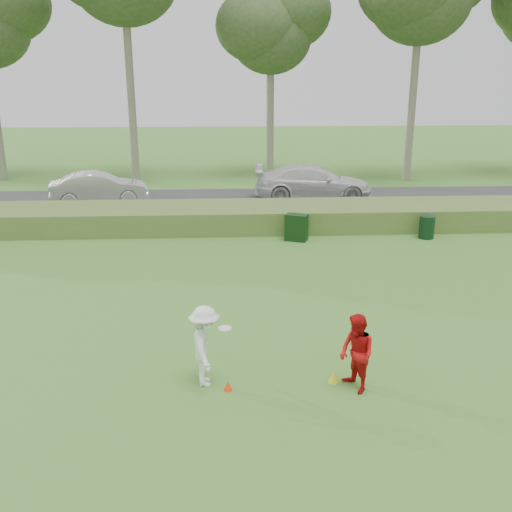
{
  "coord_description": "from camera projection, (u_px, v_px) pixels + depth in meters",
  "views": [
    {
      "loc": [
        -0.82,
        -10.68,
        5.99
      ],
      "look_at": [
        0.0,
        4.0,
        1.3
      ],
      "focal_mm": 40.0,
      "sensor_mm": 36.0,
      "label": 1
    }
  ],
  "objects": [
    {
      "name": "player_red",
      "position": [
        357.0,
        354.0,
        11.12
      ],
      "size": [
        0.85,
        0.94,
        1.59
      ],
      "primitive_type": "imported",
      "rotation": [
        0.0,
        0.0,
        -1.19
      ],
      "color": "red",
      "rests_on": "ground"
    },
    {
      "name": "ground",
      "position": [
        267.0,
        372.0,
        12.02
      ],
      "size": [
        120.0,
        120.0,
        0.0
      ],
      "primitive_type": "plane",
      "color": "#397426",
      "rests_on": "ground"
    },
    {
      "name": "car_mid",
      "position": [
        99.0,
        188.0,
        27.29
      ],
      "size": [
        4.79,
        2.49,
        1.5
      ],
      "primitive_type": "imported",
      "rotation": [
        0.0,
        0.0,
        1.78
      ],
      "color": "silver",
      "rests_on": "park_road"
    },
    {
      "name": "park_road",
      "position": [
        241.0,
        201.0,
        28.19
      ],
      "size": [
        80.0,
        6.0,
        0.06
      ],
      "primitive_type": "cube",
      "color": "#2D2D2D",
      "rests_on": "ground"
    },
    {
      "name": "tree_4",
      "position": [
        271.0,
        27.0,
        32.83
      ],
      "size": [
        6.24,
        6.24,
        11.5
      ],
      "color": "gray",
      "rests_on": "ground"
    },
    {
      "name": "reed_strip",
      "position": [
        245.0,
        217.0,
        23.3
      ],
      "size": [
        80.0,
        3.0,
        0.9
      ],
      "primitive_type": "cube",
      "color": "#4B6B2A",
      "rests_on": "ground"
    },
    {
      "name": "cone_yellow",
      "position": [
        334.0,
        377.0,
        11.6
      ],
      "size": [
        0.21,
        0.21,
        0.23
      ],
      "primitive_type": "cone",
      "color": "yellow",
      "rests_on": "ground"
    },
    {
      "name": "trash_bin",
      "position": [
        427.0,
        227.0,
        21.76
      ],
      "size": [
        0.73,
        0.73,
        0.87
      ],
      "primitive_type": "cylinder",
      "rotation": [
        0.0,
        0.0,
        -0.31
      ],
      "color": "black",
      "rests_on": "ground"
    },
    {
      "name": "car_right",
      "position": [
        313.0,
        182.0,
        28.21
      ],
      "size": [
        5.89,
        2.69,
        1.67
      ],
      "primitive_type": "imported",
      "rotation": [
        0.0,
        0.0,
        1.51
      ],
      "color": "silver",
      "rests_on": "park_road"
    },
    {
      "name": "player_white",
      "position": [
        205.0,
        346.0,
        11.33
      ],
      "size": [
        0.88,
        1.12,
        1.67
      ],
      "rotation": [
        0.0,
        0.0,
        1.64
      ],
      "color": "white",
      "rests_on": "ground"
    },
    {
      "name": "cone_orange",
      "position": [
        228.0,
        386.0,
        11.3
      ],
      "size": [
        0.18,
        0.18,
        0.2
      ],
      "primitive_type": "cone",
      "color": "#F83B0D",
      "rests_on": "ground"
    },
    {
      "name": "utility_cabinet",
      "position": [
        297.0,
        227.0,
        21.44
      ],
      "size": [
        0.94,
        0.78,
        1.01
      ],
      "primitive_type": "cube",
      "rotation": [
        0.0,
        0.0,
        -0.4
      ],
      "color": "black",
      "rests_on": "ground"
    }
  ]
}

